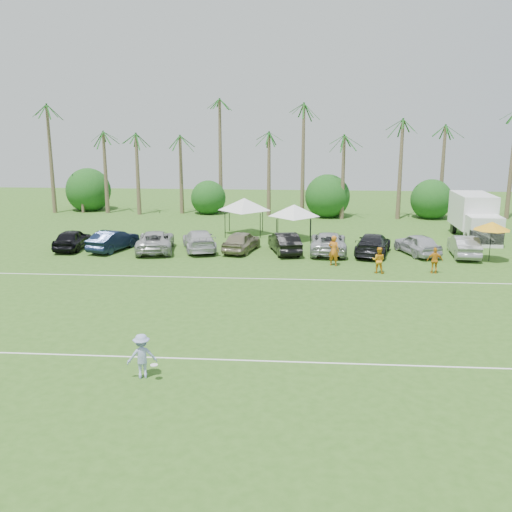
{
  "coord_description": "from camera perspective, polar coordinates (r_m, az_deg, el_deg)",
  "views": [
    {
      "loc": [
        3.32,
        -18.69,
        9.1
      ],
      "look_at": [
        0.84,
        13.11,
        1.6
      ],
      "focal_mm": 40.0,
      "sensor_mm": 36.0,
      "label": 1
    }
  ],
  "objects": [
    {
      "name": "market_umbrella",
      "position": [
        40.87,
        22.53,
        2.8
      ],
      "size": [
        2.42,
        2.42,
        2.69
      ],
      "color": "black",
      "rests_on": "ground"
    },
    {
      "name": "palm_tree_1",
      "position": [
        60.23,
        -15.62,
        12.05
      ],
      "size": [
        2.4,
        2.4,
        9.9
      ],
      "color": "brown",
      "rests_on": "ground"
    },
    {
      "name": "parked_car_9",
      "position": [
        42.05,
        20.08,
        0.96
      ],
      "size": [
        1.95,
        4.65,
        1.49
      ],
      "primitive_type": "imported",
      "rotation": [
        0.0,
        0.0,
        3.06
      ],
      "color": "gray",
      "rests_on": "ground"
    },
    {
      "name": "palm_tree_2",
      "position": [
        58.73,
        -10.96,
        13.11
      ],
      "size": [
        2.4,
        2.4,
        10.9
      ],
      "color": "brown",
      "rests_on": "ground"
    },
    {
      "name": "sideline_player_b",
      "position": [
        35.92,
        12.15,
        -0.41
      ],
      "size": [
        0.93,
        0.8,
        1.63
      ],
      "primitive_type": "imported",
      "rotation": [
        0.0,
        0.0,
        2.88
      ],
      "color": "orange",
      "rests_on": "ground"
    },
    {
      "name": "palm_tree_10",
      "position": [
        60.01,
        24.17,
        12.22
      ],
      "size": [
        2.4,
        2.4,
        10.9
      ],
      "color": "brown",
      "rests_on": "ground"
    },
    {
      "name": "parked_car_3",
      "position": [
        41.62,
        -5.71,
        1.59
      ],
      "size": [
        3.46,
        5.53,
        1.49
      ],
      "primitive_type": "imported",
      "rotation": [
        0.0,
        0.0,
        3.43
      ],
      "color": "#BBBABF",
      "rests_on": "ground"
    },
    {
      "name": "parked_car_8",
      "position": [
        41.63,
        15.83,
        1.15
      ],
      "size": [
        3.04,
        4.72,
        1.49
      ],
      "primitive_type": "imported",
      "rotation": [
        0.0,
        0.0,
        3.46
      ],
      "color": "#B5B5BB",
      "rests_on": "ground"
    },
    {
      "name": "parked_car_2",
      "position": [
        41.79,
        -10.04,
        1.5
      ],
      "size": [
        3.35,
        5.72,
        1.49
      ],
      "primitive_type": "imported",
      "rotation": [
        0.0,
        0.0,
        3.31
      ],
      "color": "#A5A5A5",
      "rests_on": "ground"
    },
    {
      "name": "bush_tree_2",
      "position": [
        58.22,
        7.09,
        5.93
      ],
      "size": [
        4.0,
        4.0,
        4.0
      ],
      "color": "brown",
      "rests_on": "ground"
    },
    {
      "name": "canopy_tent_left",
      "position": [
        46.91,
        -1.19,
        5.81
      ],
      "size": [
        4.38,
        4.38,
        3.55
      ],
      "color": "black",
      "rests_on": "ground"
    },
    {
      "name": "palm_tree_9",
      "position": [
        58.57,
        19.39,
        11.78
      ],
      "size": [
        2.4,
        2.4,
        9.9
      ],
      "color": "brown",
      "rests_on": "ground"
    },
    {
      "name": "parked_car_7",
      "position": [
        40.93,
        11.61,
        1.18
      ],
      "size": [
        3.28,
        5.51,
        1.49
      ],
      "primitive_type": "imported",
      "rotation": [
        0.0,
        0.0,
        2.9
      ],
      "color": "black",
      "rests_on": "ground"
    },
    {
      "name": "palm_tree_6",
      "position": [
        56.7,
        5.28,
        13.3
      ],
      "size": [
        2.4,
        2.4,
        10.9
      ],
      "color": "brown",
      "rests_on": "ground"
    },
    {
      "name": "palm_tree_5",
      "position": [
        56.8,
        1.12,
        12.48
      ],
      "size": [
        2.4,
        2.4,
        9.9
      ],
      "color": "brown",
      "rests_on": "ground"
    },
    {
      "name": "box_truck",
      "position": [
        48.55,
        21.07,
        3.79
      ],
      "size": [
        2.73,
        6.84,
        3.51
      ],
      "rotation": [
        0.0,
        0.0,
        -0.01
      ],
      "color": "white",
      "rests_on": "ground"
    },
    {
      "name": "bush_tree_1",
      "position": [
        58.9,
        -4.72,
        6.07
      ],
      "size": [
        4.0,
        4.0,
        4.0
      ],
      "color": "brown",
      "rests_on": "ground"
    },
    {
      "name": "parked_car_5",
      "position": [
        40.67,
        2.88,
        1.36
      ],
      "size": [
        2.65,
        4.79,
        1.49
      ],
      "primitive_type": "imported",
      "rotation": [
        0.0,
        0.0,
        3.39
      ],
      "color": "black",
      "rests_on": "ground"
    },
    {
      "name": "parked_car_6",
      "position": [
        40.96,
        7.24,
        1.36
      ],
      "size": [
        2.69,
        5.47,
        1.49
      ],
      "primitive_type": "imported",
      "rotation": [
        0.0,
        0.0,
        3.1
      ],
      "color": "#A6A8AB",
      "rests_on": "ground"
    },
    {
      "name": "parked_car_4",
      "position": [
        41.03,
        -1.47,
        1.48
      ],
      "size": [
        2.76,
        4.68,
        1.49
      ],
      "primitive_type": "imported",
      "rotation": [
        0.0,
        0.0,
        2.9
      ],
      "color": "gray",
      "rests_on": "ground"
    },
    {
      "name": "ground",
      "position": [
        21.06,
        -5.18,
        -12.44
      ],
      "size": [
        120.0,
        120.0,
        0.0
      ],
      "primitive_type": "plane",
      "color": "#325C1B",
      "rests_on": "ground"
    },
    {
      "name": "frisbee_player",
      "position": [
        21.39,
        -11.34,
        -9.78
      ],
      "size": [
        1.24,
        0.94,
        1.67
      ],
      "rotation": [
        0.0,
        0.0,
        3.47
      ],
      "color": "#96A1D5",
      "rests_on": "ground"
    },
    {
      "name": "parked_car_1",
      "position": [
        42.68,
        -14.08,
        1.55
      ],
      "size": [
        2.86,
        4.8,
        1.49
      ],
      "primitive_type": "imported",
      "rotation": [
        0.0,
        0.0,
        2.84
      ],
      "color": "black",
      "rests_on": "ground"
    },
    {
      "name": "bush_tree_3",
      "position": [
        59.52,
        16.8,
        5.63
      ],
      "size": [
        4.0,
        4.0,
        4.0
      ],
      "color": "brown",
      "rests_on": "ground"
    },
    {
      "name": "palm_tree_7",
      "position": [
        56.9,
        9.45,
        14.03
      ],
      "size": [
        2.4,
        2.4,
        11.9
      ],
      "color": "brown",
      "rests_on": "ground"
    },
    {
      "name": "palm_tree_4",
      "position": [
        57.19,
        -2.97,
        11.59
      ],
      "size": [
        2.4,
        2.4,
        8.9
      ],
      "color": "brown",
      "rests_on": "ground"
    },
    {
      "name": "palm_tree_0",
      "position": [
        62.11,
        -19.99,
        10.96
      ],
      "size": [
        2.4,
        2.4,
        8.9
      ],
      "color": "brown",
      "rests_on": "ground"
    },
    {
      "name": "sideline_player_a",
      "position": [
        37.23,
        7.78,
        0.54
      ],
      "size": [
        0.86,
        0.73,
        2.0
      ],
      "primitive_type": "imported",
      "rotation": [
        0.0,
        0.0,
        2.73
      ],
      "color": "#CB6716",
      "rests_on": "ground"
    },
    {
      "name": "sideline_player_c",
      "position": [
        36.71,
        17.45,
        -0.44
      ],
      "size": [
        0.98,
        0.46,
        1.62
      ],
      "primitive_type": "imported",
      "rotation": [
        0.0,
        0.0,
        3.07
      ],
      "color": "orange",
      "rests_on": "ground"
    },
    {
      "name": "field_lines",
      "position": [
        28.4,
        -2.51,
        -5.46
      ],
      "size": [
        80.0,
        12.1,
        0.01
      ],
      "color": "white",
      "rests_on": "ground"
    },
    {
      "name": "bush_tree_0",
      "position": [
        62.29,
        -16.68,
        5.95
      ],
      "size": [
        4.0,
        4.0,
        4.0
      ],
      "color": "brown",
      "rests_on": "ground"
    },
    {
      "name": "parked_car_0",
      "position": [
        43.87,
        -17.89,
        1.61
      ],
      "size": [
        1.9,
        4.44,
        1.49
      ],
      "primitive_type": "imported",
      "rotation": [
        0.0,
        0.0,
        3.17
      ],
      "color": "black",
      "rests_on": "ground"
    },
    {
      "name": "canopy_tent_right",
      "position": [
        44.85,
        3.84,
        5.16
      ],
      "size": [
        4.07,
        4.07,
        3.3
      ],
      "color": "black",
      "rests_on": "ground"
    },
    {
      "name": "palm_tree_8",
      "position": [
        57.54,
        14.41,
        11.22
      ],
      "size": [
        2.4,
        2.4,
        8.9
      ],
      "color": "brown",
      "rests_on": "ground"
    },
    {
      "name": "palm_tree_3",
      "position": [
        57.82,
        -7.06,
        14.09
      ],
      "size": [
        2.4,
        2.4,
        11.9
      ],
      "color": "brown",
      "rests_on": "ground"
    }
  ]
}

